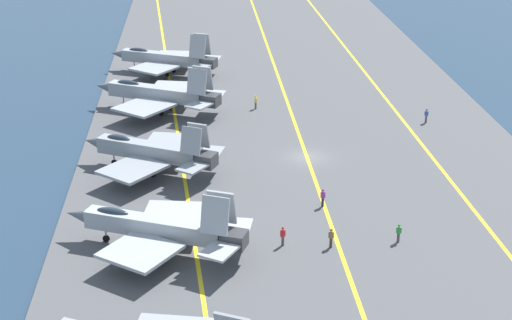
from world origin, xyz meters
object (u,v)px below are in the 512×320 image
(parked_jet_fourth, at_px, (159,94))
(crew_red_vest, at_px, (283,235))
(crew_purple_vest, at_px, (323,197))
(crew_green_vest, at_px, (399,232))
(parked_jet_fifth, at_px, (165,58))
(parked_jet_second, at_px, (158,227))
(crew_brown_vest, at_px, (331,237))
(parked_jet_third, at_px, (151,151))
(crew_yellow_vest, at_px, (256,102))
(crew_blue_vest, at_px, (426,115))

(parked_jet_fourth, relative_size, crew_red_vest, 9.52)
(crew_purple_vest, height_order, crew_green_vest, crew_purple_vest)
(parked_jet_fourth, height_order, parked_jet_fifth, parked_jet_fourth)
(parked_jet_fourth, relative_size, parked_jet_fifth, 1.02)
(crew_purple_vest, bearing_deg, parked_jet_second, 115.77)
(parked_jet_fourth, relative_size, crew_brown_vest, 9.46)
(parked_jet_third, height_order, crew_yellow_vest, parked_jet_third)
(parked_jet_fourth, relative_size, crew_blue_vest, 9.50)
(crew_brown_vest, xyz_separation_m, crew_blue_vest, (29.17, -16.32, -0.00))
(parked_jet_second, height_order, parked_jet_fifth, parked_jet_fifth)
(crew_green_vest, bearing_deg, parked_jet_fourth, 31.39)
(parked_jet_fifth, relative_size, crew_yellow_vest, 9.51)
(crew_yellow_vest, bearing_deg, parked_jet_fourth, 91.19)
(parked_jet_fifth, distance_m, crew_red_vest, 52.58)
(crew_red_vest, bearing_deg, parked_jet_fifth, 12.38)
(crew_brown_vest, relative_size, crew_red_vest, 1.01)
(parked_jet_fourth, bearing_deg, parked_jet_second, -177.95)
(crew_blue_vest, bearing_deg, crew_brown_vest, 150.77)
(parked_jet_third, relative_size, crew_green_vest, 8.76)
(parked_jet_fifth, xyz_separation_m, crew_red_vest, (-51.34, -11.26, -1.34))
(crew_green_vest, bearing_deg, crew_blue_vest, -20.04)
(crew_brown_vest, bearing_deg, parked_jet_third, 42.49)
(parked_jet_fourth, distance_m, crew_brown_vest, 38.80)
(crew_yellow_vest, height_order, crew_green_vest, crew_yellow_vest)
(parked_jet_second, distance_m, crew_green_vest, 20.17)
(parked_jet_second, bearing_deg, parked_jet_third, 4.66)
(crew_brown_vest, bearing_deg, crew_green_vest, -85.27)
(crew_blue_vest, bearing_deg, parked_jet_fifth, 54.14)
(parked_jet_fifth, bearing_deg, parked_jet_second, -178.93)
(crew_green_vest, bearing_deg, parked_jet_second, 89.81)
(parked_jet_third, bearing_deg, crew_purple_vest, -120.13)
(crew_purple_vest, bearing_deg, crew_green_vest, -143.45)
(parked_jet_second, distance_m, crew_blue_vest, 41.91)
(crew_brown_vest, height_order, crew_green_vest, crew_brown_vest)
(parked_jet_fourth, bearing_deg, parked_jet_third, 179.70)
(parked_jet_third, bearing_deg, crew_blue_vest, -69.24)
(crew_purple_vest, distance_m, crew_red_vest, 8.36)
(crew_blue_vest, bearing_deg, crew_yellow_vest, 71.60)
(parked_jet_fifth, xyz_separation_m, crew_purple_vest, (-44.28, -15.75, -1.31))
(crew_brown_vest, xyz_separation_m, crew_green_vest, (0.48, -5.86, -0.03))
(parked_jet_third, xyz_separation_m, crew_yellow_vest, (18.72, -12.05, -1.30))
(parked_jet_third, distance_m, crew_yellow_vest, 22.31)
(crew_green_vest, relative_size, crew_blue_vest, 0.97)
(parked_jet_second, distance_m, crew_brown_vest, 14.34)
(crew_yellow_vest, bearing_deg, parked_jet_second, 163.09)
(crew_purple_vest, relative_size, crew_blue_vest, 1.03)
(parked_jet_fourth, xyz_separation_m, crew_green_vest, (-35.05, -21.38, -1.45))
(parked_jet_second, relative_size, parked_jet_fourth, 0.96)
(parked_jet_second, distance_m, crew_purple_vest, 16.47)
(crew_yellow_vest, relative_size, crew_brown_vest, 0.98)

